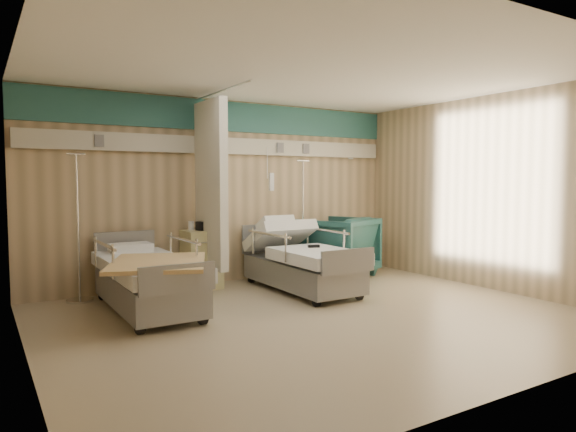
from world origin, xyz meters
The scene contains 13 objects.
ground centered at (0.00, 0.00, 0.00)m, with size 6.00×5.00×0.00m, color gray.
room_walls centered at (-0.03, 0.25, 1.86)m, with size 6.04×5.04×2.82m.
bed_right centered at (0.60, 1.30, 0.32)m, with size 1.00×2.16×0.63m, color white, non-canonical shape.
bed_left centered at (-1.60, 1.30, 0.32)m, with size 1.00×2.16×0.63m, color white, non-canonical shape.
bedside_cabinet centered at (-0.55, 2.20, 0.42)m, with size 0.50×0.48×0.85m, color #D3C984.
visitor_armchair centered at (1.69, 1.90, 0.49)m, with size 1.05×1.08×0.99m, color #1E4C4A.
waffle_blanket centered at (1.66, 1.86, 1.02)m, with size 0.55×0.49×0.06m, color silver.
iv_stand_right centered at (1.16, 2.13, 0.39)m, with size 0.34×0.34×1.90m.
iv_stand_left centered at (-2.22, 2.26, 0.39)m, with size 0.34×0.34×1.92m.
call_remote centered at (0.71, 1.15, 0.65)m, with size 0.16×0.07×0.04m, color black.
tan_blanket centered at (-1.61, 0.84, 0.65)m, with size 1.01×1.27×0.04m, color #D7B46E.
toiletry_bag centered at (-0.50, 2.19, 0.91)m, with size 0.24×0.15×0.13m, color black.
white_cup centered at (-0.66, 2.30, 0.91)m, with size 0.09×0.09×0.13m, color white.
Camera 1 is at (-3.34, -4.77, 1.58)m, focal length 32.00 mm.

